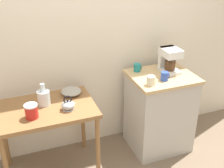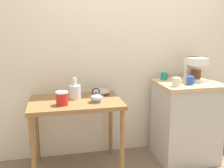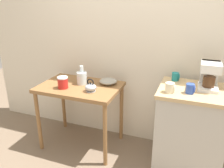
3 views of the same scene
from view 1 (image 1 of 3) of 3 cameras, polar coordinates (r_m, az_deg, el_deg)
name	(u,v)px [view 1 (image 1 of 3)]	position (r m, az deg, el deg)	size (l,w,h in m)	color
ground_plane	(107,158)	(3.32, -0.94, -14.37)	(8.00, 8.00, 0.00)	#7A6651
back_wall	(101,23)	(3.05, -2.19, 11.86)	(4.40, 0.10, 2.80)	beige
wooden_table	(47,116)	(2.83, -12.73, -6.21)	(0.91, 0.62, 0.77)	olive
kitchen_counter	(159,111)	(3.30, 9.24, -5.34)	(0.67, 0.57, 0.90)	#BCB7AD
bowl_stoneware	(71,91)	(2.93, -8.01, -1.45)	(0.20, 0.20, 0.06)	#9E998C
teakettle	(68,105)	(2.68, -8.59, -4.10)	(0.15, 0.12, 0.14)	#B2B5BA
glass_carafe_vase	(44,97)	(2.79, -13.26, -2.54)	(0.12, 0.12, 0.22)	silver
canister_enamel	(31,111)	(2.62, -15.54, -5.16)	(0.12, 0.12, 0.13)	red
coffee_maker	(169,59)	(3.14, 11.15, 4.88)	(0.18, 0.22, 0.26)	white
mug_dark_teal	(137,68)	(3.13, 4.98, 3.24)	(0.08, 0.07, 0.09)	teal
mug_small_cream	(151,80)	(2.84, 7.68, 0.69)	(0.09, 0.08, 0.09)	beige
mug_blue	(165,76)	(2.96, 10.31, 1.53)	(0.08, 0.07, 0.09)	#2D4CAD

